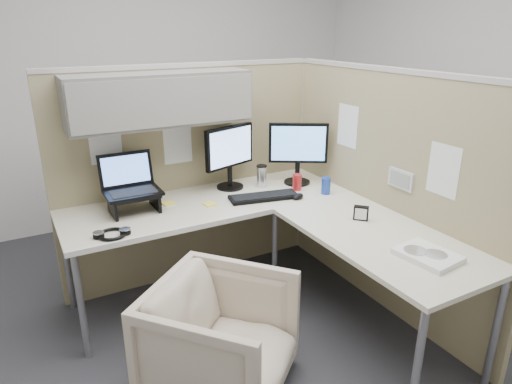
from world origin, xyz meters
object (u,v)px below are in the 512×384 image
office_chair (221,334)px  monitor_left (230,152)px  desk (269,221)px  keyboard (264,197)px

office_chair → monitor_left: monitor_left is taller
office_chair → desk: bearing=0.1°
monitor_left → office_chair: bearing=-136.6°
office_chair → monitor_left: (0.59, 1.08, 0.65)m
monitor_left → keyboard: bearing=-89.8°
desk → monitor_left: bearing=88.9°
keyboard → monitor_left: bearing=119.6°
office_chair → monitor_left: size_ratio=1.50×
office_chair → keyboard: 1.10m
desk → office_chair: 0.83m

